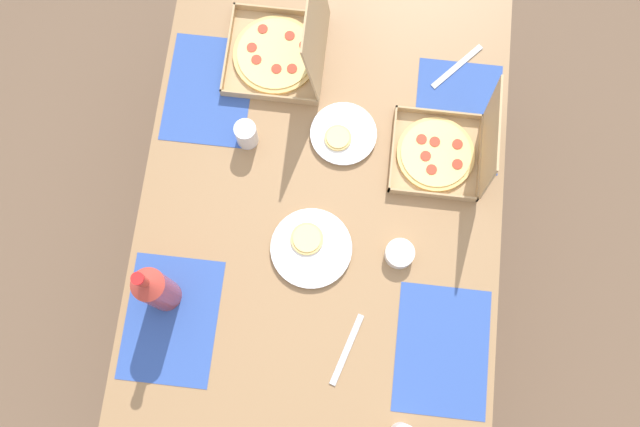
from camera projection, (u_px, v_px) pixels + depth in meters
The scene contains 15 objects.
ground_plane at pixel (320, 259), 2.72m from camera, with size 6.00×6.00×0.00m, color brown.
dining_table at pixel (320, 221), 2.09m from camera, with size 1.58×1.07×0.74m.
placemat_near_left at pixel (209, 89), 2.10m from camera, with size 0.36×0.26×0.00m, color #2D4C9E.
placemat_near_right at pixel (171, 319), 1.92m from camera, with size 0.36×0.26×0.00m, color #2D4C9E.
placemat_far_left at pixel (458, 115), 2.08m from camera, with size 0.36×0.26×0.00m, color #2D4C9E.
placemat_far_right at pixel (442, 350), 1.90m from camera, with size 0.36×0.26×0.00m, color #2D4C9E.
pizza_box_corner_right at pixel (284, 50), 2.08m from camera, with size 0.30×0.31×0.34m.
pizza_box_corner_left at pixel (447, 151), 2.00m from camera, with size 0.27×0.27×0.30m.
plate_far_left at pixel (343, 134), 2.05m from camera, with size 0.20×0.20×0.03m.
plate_far_right at pixel (311, 247), 1.97m from camera, with size 0.24×0.24×0.03m.
soda_bottle at pixel (156, 289), 1.81m from camera, with size 0.09×0.09×0.32m.
cup_clear_right at pixel (246, 134), 2.01m from camera, with size 0.07×0.07×0.09m, color silver.
condiment_bowl at pixel (399, 254), 1.95m from camera, with size 0.08×0.08×0.04m, color white.
knife_by_far_right at pixel (457, 67), 2.12m from camera, with size 0.21×0.02×0.01m, color #B7B7BC.
knife_by_near_left at pixel (347, 349), 1.90m from camera, with size 0.21×0.02×0.01m, color #B7B7BC.
Camera 1 is at (0.49, 0.06, 2.68)m, focal length 38.11 mm.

